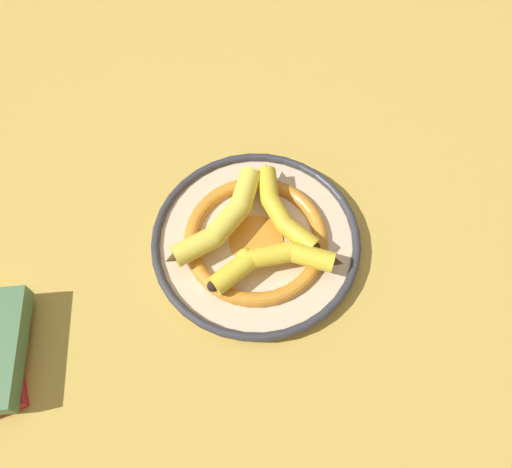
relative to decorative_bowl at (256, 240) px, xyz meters
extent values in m
plane|color=gold|center=(0.02, 0.04, -0.02)|extent=(2.80, 2.80, 0.00)
cylinder|color=beige|center=(0.00, 0.00, -0.01)|extent=(0.32, 0.32, 0.02)
torus|color=orange|center=(0.00, 0.00, 0.01)|extent=(0.23, 0.23, 0.02)
cylinder|color=orange|center=(0.00, 0.00, 0.00)|extent=(0.09, 0.09, 0.00)
torus|color=#333338|center=(0.00, 0.00, 0.00)|extent=(0.34, 0.34, 0.01)
cylinder|color=yellow|center=(-0.05, -0.08, 0.03)|extent=(0.05, 0.07, 0.03)
cylinder|color=yellow|center=(-0.04, -0.02, 0.03)|extent=(0.04, 0.07, 0.03)
cylinder|color=yellow|center=(-0.06, 0.04, 0.03)|extent=(0.06, 0.08, 0.03)
sphere|color=yellow|center=(-0.04, -0.05, 0.03)|extent=(0.03, 0.03, 0.03)
sphere|color=yellow|center=(-0.05, 0.01, 0.03)|extent=(0.03, 0.03, 0.03)
cone|color=#472D19|center=(-0.06, -0.11, 0.03)|extent=(0.04, 0.04, 0.03)
sphere|color=black|center=(-0.07, 0.07, 0.03)|extent=(0.02, 0.02, 0.02)
cylinder|color=gold|center=(-0.04, 0.08, 0.03)|extent=(0.06, 0.06, 0.03)
cylinder|color=gold|center=(0.01, 0.05, 0.03)|extent=(0.06, 0.05, 0.03)
cylinder|color=gold|center=(0.06, 0.03, 0.03)|extent=(0.06, 0.03, 0.03)
sphere|color=gold|center=(-0.02, 0.06, 0.03)|extent=(0.03, 0.03, 0.03)
sphere|color=gold|center=(0.03, 0.04, 0.03)|extent=(0.03, 0.03, 0.03)
cone|color=#472D19|center=(-0.06, 0.10, 0.03)|extent=(0.04, 0.04, 0.02)
sphere|color=black|center=(0.09, 0.03, 0.03)|extent=(0.02, 0.02, 0.02)
cylinder|color=yellow|center=(0.09, 0.02, 0.03)|extent=(0.07, 0.06, 0.03)
cylinder|color=yellow|center=(0.04, -0.02, 0.03)|extent=(0.07, 0.07, 0.03)
cylinder|color=yellow|center=(0.02, -0.08, 0.03)|extent=(0.04, 0.07, 0.03)
sphere|color=yellow|center=(0.06, 0.01, 0.03)|extent=(0.03, 0.03, 0.03)
sphere|color=yellow|center=(0.02, -0.05, 0.03)|extent=(0.03, 0.03, 0.03)
cone|color=#472D19|center=(0.12, 0.03, 0.03)|extent=(0.04, 0.03, 0.02)
sphere|color=black|center=(0.01, -0.11, 0.03)|extent=(0.02, 0.02, 0.02)
camera|label=1|loc=(0.24, -0.28, 0.71)|focal=35.00mm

